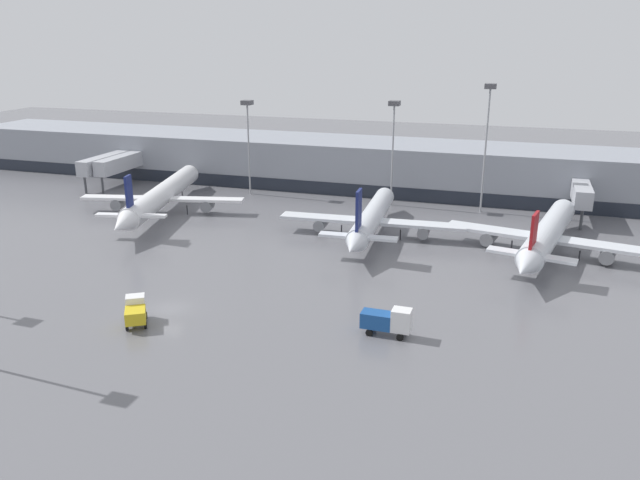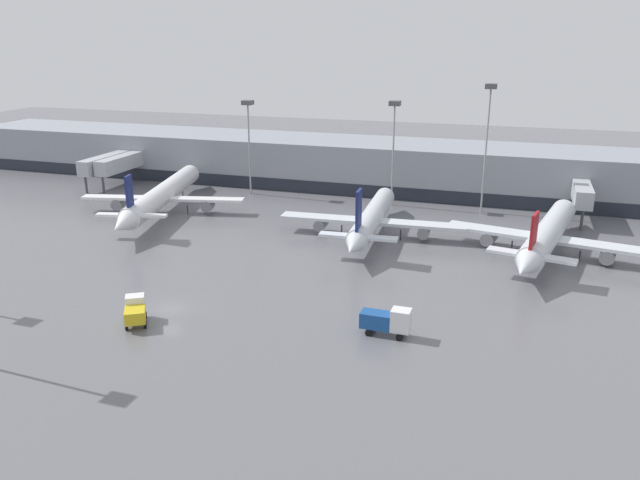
{
  "view_description": "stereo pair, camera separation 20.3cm",
  "coord_description": "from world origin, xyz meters",
  "px_view_note": "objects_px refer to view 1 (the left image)",
  "views": [
    {
      "loc": [
        34.36,
        -53.86,
        28.16
      ],
      "look_at": [
        10.96,
        19.13,
        3.0
      ],
      "focal_mm": 35.0,
      "sensor_mm": 36.0,
      "label": 1
    },
    {
      "loc": [
        34.55,
        -53.79,
        28.16
      ],
      "look_at": [
        10.96,
        19.13,
        3.0
      ],
      "focal_mm": 35.0,
      "sensor_mm": 36.0,
      "label": 2
    }
  ],
  "objects_px": {
    "parked_jet_2": "(162,195)",
    "traffic_cone_0": "(358,241)",
    "parked_jet_0": "(372,218)",
    "apron_light_mast_0": "(248,120)",
    "parked_jet_1": "(547,234)",
    "apron_light_mast_4": "(394,123)",
    "service_truck_0": "(388,320)",
    "service_truck_1": "(136,311)",
    "apron_light_mast_2": "(488,114)"
  },
  "relations": [
    {
      "from": "apron_light_mast_4",
      "to": "service_truck_0",
      "type": "bearing_deg",
      "value": -78.78
    },
    {
      "from": "parked_jet_2",
      "to": "apron_light_mast_2",
      "type": "bearing_deg",
      "value": -84.85
    },
    {
      "from": "parked_jet_0",
      "to": "service_truck_1",
      "type": "relative_size",
      "value": 7.43
    },
    {
      "from": "parked_jet_2",
      "to": "apron_light_mast_2",
      "type": "height_order",
      "value": "apron_light_mast_2"
    },
    {
      "from": "service_truck_1",
      "to": "apron_light_mast_4",
      "type": "xyz_separation_m",
      "value": [
        15.31,
        54.57,
        12.7
      ]
    },
    {
      "from": "service_truck_1",
      "to": "traffic_cone_0",
      "type": "relative_size",
      "value": 6.53
    },
    {
      "from": "parked_jet_0",
      "to": "apron_light_mast_0",
      "type": "height_order",
      "value": "apron_light_mast_0"
    },
    {
      "from": "parked_jet_1",
      "to": "service_truck_0",
      "type": "distance_m",
      "value": 33.7
    },
    {
      "from": "parked_jet_0",
      "to": "parked_jet_2",
      "type": "distance_m",
      "value": 36.26
    },
    {
      "from": "parked_jet_2",
      "to": "parked_jet_1",
      "type": "bearing_deg",
      "value": -105.76
    },
    {
      "from": "parked_jet_2",
      "to": "service_truck_0",
      "type": "xyz_separation_m",
      "value": [
        45.07,
        -32.8,
        -1.42
      ]
    },
    {
      "from": "parked_jet_1",
      "to": "apron_light_mast_2",
      "type": "distance_m",
      "value": 25.62
    },
    {
      "from": "parked_jet_0",
      "to": "traffic_cone_0",
      "type": "height_order",
      "value": "parked_jet_0"
    },
    {
      "from": "service_truck_1",
      "to": "apron_light_mast_0",
      "type": "xyz_separation_m",
      "value": [
        -11.4,
        54.51,
        12.21
      ]
    },
    {
      "from": "traffic_cone_0",
      "to": "parked_jet_2",
      "type": "bearing_deg",
      "value": 170.63
    },
    {
      "from": "apron_light_mast_2",
      "to": "apron_light_mast_4",
      "type": "relative_size",
      "value": 1.17
    },
    {
      "from": "parked_jet_2",
      "to": "traffic_cone_0",
      "type": "distance_m",
      "value": 35.65
    },
    {
      "from": "apron_light_mast_2",
      "to": "traffic_cone_0",
      "type": "bearing_deg",
      "value": -124.6
    },
    {
      "from": "parked_jet_1",
      "to": "traffic_cone_0",
      "type": "height_order",
      "value": "parked_jet_1"
    },
    {
      "from": "parked_jet_1",
      "to": "apron_light_mast_0",
      "type": "relative_size",
      "value": 1.99
    },
    {
      "from": "parked_jet_0",
      "to": "parked_jet_2",
      "type": "bearing_deg",
      "value": 82.94
    },
    {
      "from": "parked_jet_1",
      "to": "apron_light_mast_4",
      "type": "bearing_deg",
      "value": 63.58
    },
    {
      "from": "parked_jet_0",
      "to": "apron_light_mast_0",
      "type": "xyz_separation_m",
      "value": [
        -27.6,
        18.63,
        10.83
      ]
    },
    {
      "from": "service_truck_0",
      "to": "apron_light_mast_0",
      "type": "height_order",
      "value": "apron_light_mast_0"
    },
    {
      "from": "parked_jet_0",
      "to": "apron_light_mast_0",
      "type": "relative_size",
      "value": 1.87
    },
    {
      "from": "service_truck_1",
      "to": "apron_light_mast_0",
      "type": "height_order",
      "value": "apron_light_mast_0"
    },
    {
      "from": "parked_jet_2",
      "to": "traffic_cone_0",
      "type": "height_order",
      "value": "parked_jet_2"
    },
    {
      "from": "parked_jet_0",
      "to": "apron_light_mast_4",
      "type": "xyz_separation_m",
      "value": [
        -0.89,
        18.68,
        11.31
      ]
    },
    {
      "from": "parked_jet_0",
      "to": "apron_light_mast_4",
      "type": "bearing_deg",
      "value": -0.8
    },
    {
      "from": "parked_jet_0",
      "to": "apron_light_mast_2",
      "type": "relative_size",
      "value": 1.53
    },
    {
      "from": "parked_jet_0",
      "to": "parked_jet_1",
      "type": "relative_size",
      "value": 0.94
    },
    {
      "from": "service_truck_1",
      "to": "apron_light_mast_2",
      "type": "relative_size",
      "value": 0.21
    },
    {
      "from": "traffic_cone_0",
      "to": "apron_light_mast_4",
      "type": "height_order",
      "value": "apron_light_mast_4"
    },
    {
      "from": "service_truck_1",
      "to": "traffic_cone_0",
      "type": "xyz_separation_m",
      "value": [
        15.08,
        32.33,
        -1.13
      ]
    },
    {
      "from": "service_truck_1",
      "to": "apron_light_mast_4",
      "type": "relative_size",
      "value": 0.24
    },
    {
      "from": "parked_jet_1",
      "to": "apron_light_mast_0",
      "type": "distance_m",
      "value": 56.35
    },
    {
      "from": "parked_jet_0",
      "to": "parked_jet_1",
      "type": "height_order",
      "value": "parked_jet_0"
    },
    {
      "from": "parked_jet_0",
      "to": "parked_jet_2",
      "type": "xyz_separation_m",
      "value": [
        -36.19,
        2.24,
        0.17
      ]
    },
    {
      "from": "apron_light_mast_4",
      "to": "apron_light_mast_0",
      "type": "bearing_deg",
      "value": -179.88
    },
    {
      "from": "parked_jet_1",
      "to": "service_truck_1",
      "type": "height_order",
      "value": "parked_jet_1"
    },
    {
      "from": "parked_jet_2",
      "to": "apron_light_mast_0",
      "type": "bearing_deg",
      "value": -40.74
    },
    {
      "from": "service_truck_0",
      "to": "traffic_cone_0",
      "type": "xyz_separation_m",
      "value": [
        -10.0,
        27.0,
        -1.27
      ]
    },
    {
      "from": "traffic_cone_0",
      "to": "apron_light_mast_2",
      "type": "distance_m",
      "value": 31.57
    },
    {
      "from": "parked_jet_0",
      "to": "apron_light_mast_2",
      "type": "bearing_deg",
      "value": -40.76
    },
    {
      "from": "parked_jet_2",
      "to": "apron_light_mast_4",
      "type": "bearing_deg",
      "value": -78.1
    },
    {
      "from": "parked_jet_2",
      "to": "apron_light_mast_4",
      "type": "relative_size",
      "value": 2.23
    },
    {
      "from": "service_truck_0",
      "to": "traffic_cone_0",
      "type": "bearing_deg",
      "value": 111.29
    },
    {
      "from": "parked_jet_0",
      "to": "service_truck_0",
      "type": "relative_size",
      "value": 6.5
    },
    {
      "from": "service_truck_0",
      "to": "apron_light_mast_2",
      "type": "height_order",
      "value": "apron_light_mast_2"
    },
    {
      "from": "apron_light_mast_4",
      "to": "service_truck_1",
      "type": "bearing_deg",
      "value": -105.67
    }
  ]
}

